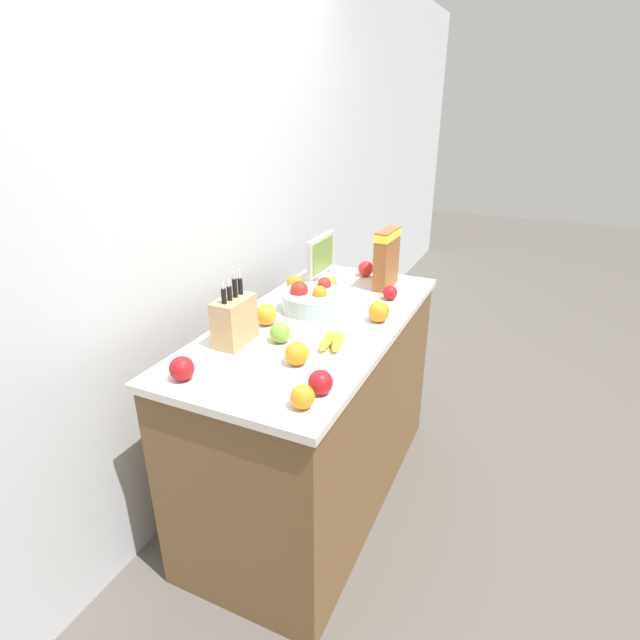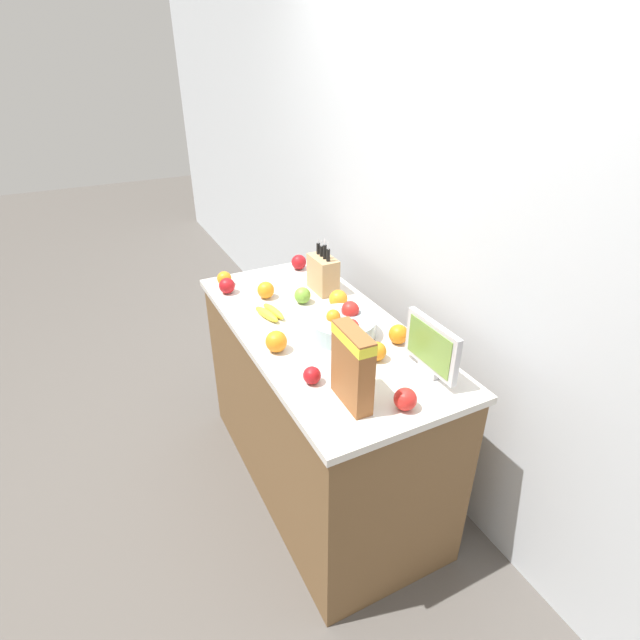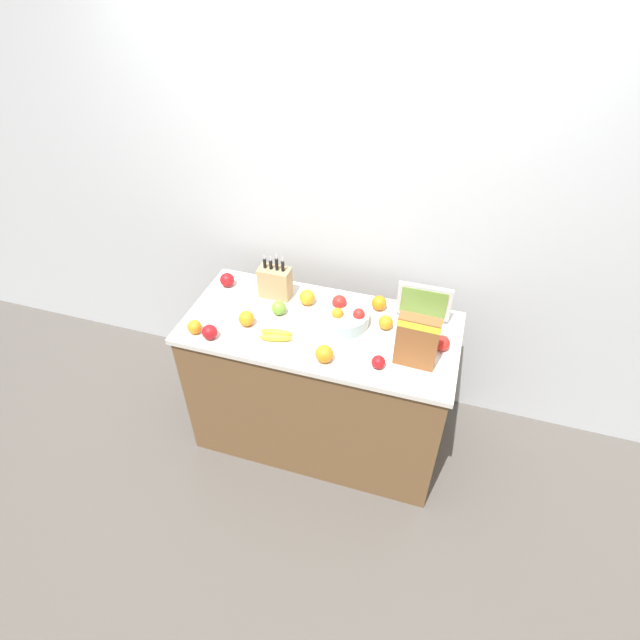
{
  "view_description": "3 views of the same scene",
  "coord_description": "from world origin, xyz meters",
  "views": [
    {
      "loc": [
        -1.7,
        -0.8,
        1.72
      ],
      "look_at": [
        -0.08,
        -0.06,
        0.94
      ],
      "focal_mm": 28.0,
      "sensor_mm": 36.0,
      "label": 1
    },
    {
      "loc": [
        1.68,
        -0.84,
        1.99
      ],
      "look_at": [
        0.02,
        -0.01,
        0.95
      ],
      "focal_mm": 28.0,
      "sensor_mm": 36.0,
      "label": 2
    },
    {
      "loc": [
        0.58,
        -1.89,
        2.6
      ],
      "look_at": [
        0.01,
        -0.04,
        0.97
      ],
      "focal_mm": 28.0,
      "sensor_mm": 36.0,
      "label": 3
    }
  ],
  "objects": [
    {
      "name": "counter",
      "position": [
        0.0,
        0.0,
        0.45
      ],
      "size": [
        1.44,
        0.67,
        0.9
      ],
      "color": "brown",
      "rests_on": "ground_plane"
    },
    {
      "name": "orange_mid_left",
      "position": [
        -0.6,
        -0.24,
        0.94
      ],
      "size": [
        0.07,
        0.07,
        0.07
      ],
      "primitive_type": "sphere",
      "color": "orange",
      "rests_on": "counter"
    },
    {
      "name": "orange_near_bowl",
      "position": [
        0.33,
        0.08,
        0.94
      ],
      "size": [
        0.08,
        0.08,
        0.08
      ],
      "primitive_type": "sphere",
      "color": "orange",
      "rests_on": "counter"
    },
    {
      "name": "apple_middle",
      "position": [
        -0.24,
        0.03,
        0.94
      ],
      "size": [
        0.08,
        0.08,
        0.08
      ],
      "primitive_type": "sphere",
      "color": "#6B9E33",
      "rests_on": "counter"
    },
    {
      "name": "orange_front_left",
      "position": [
        0.26,
        0.23,
        0.94
      ],
      "size": [
        0.08,
        0.08,
        0.08
      ],
      "primitive_type": "sphere",
      "color": "orange",
      "rests_on": "counter"
    },
    {
      "name": "wall_back",
      "position": [
        0.0,
        0.55,
        1.3
      ],
      "size": [
        9.0,
        0.06,
        2.6
      ],
      "color": "silver",
      "rests_on": "ground_plane"
    },
    {
      "name": "orange_front_right",
      "position": [
        0.09,
        -0.24,
        0.95
      ],
      "size": [
        0.09,
        0.09,
        0.09
      ],
      "primitive_type": "sphere",
      "color": "orange",
      "rests_on": "counter"
    },
    {
      "name": "apple_rightmost",
      "position": [
        0.62,
        0.01,
        0.94
      ],
      "size": [
        0.08,
        0.08,
        0.08
      ],
      "primitive_type": "sphere",
      "color": "red",
      "rests_on": "counter"
    },
    {
      "name": "knife_block",
      "position": [
        -0.32,
        0.18,
        0.99
      ],
      "size": [
        0.17,
        0.1,
        0.28
      ],
      "color": "tan",
      "rests_on": "counter"
    },
    {
      "name": "orange_back_center",
      "position": [
        -0.37,
        -0.1,
        0.94
      ],
      "size": [
        0.08,
        0.08,
        0.08
      ],
      "primitive_type": "sphere",
      "color": "orange",
      "rests_on": "counter"
    },
    {
      "name": "orange_mid_right",
      "position": [
        -0.12,
        0.16,
        0.94
      ],
      "size": [
        0.09,
        0.09,
        0.09
      ],
      "primitive_type": "sphere",
      "color": "orange",
      "rests_on": "counter"
    },
    {
      "name": "apple_front",
      "position": [
        0.35,
        -0.21,
        0.93
      ],
      "size": [
        0.07,
        0.07,
        0.07
      ],
      "primitive_type": "sphere",
      "color": "#A31419",
      "rests_on": "counter"
    },
    {
      "name": "apple_rear",
      "position": [
        -0.51,
        -0.25,
        0.94
      ],
      "size": [
        0.08,
        0.08,
        0.08
      ],
      "primitive_type": "sphere",
      "color": "#A31419",
      "rests_on": "counter"
    },
    {
      "name": "banana_bunch",
      "position": [
        -0.19,
        -0.15,
        0.92
      ],
      "size": [
        0.18,
        0.11,
        0.04
      ],
      "rotation": [
        0.0,
        0.0,
        0.3
      ],
      "color": "yellow",
      "rests_on": "counter"
    },
    {
      "name": "apple_near_bananas",
      "position": [
        -0.62,
        0.19,
        0.94
      ],
      "size": [
        0.08,
        0.08,
        0.08
      ],
      "primitive_type": "sphere",
      "color": "#A31419",
      "rests_on": "counter"
    },
    {
      "name": "small_monitor",
      "position": [
        0.5,
        0.21,
        1.02
      ],
      "size": [
        0.28,
        0.03,
        0.22
      ],
      "color": "#B7B7BC",
      "rests_on": "counter"
    },
    {
      "name": "fruit_bowl",
      "position": [
        0.1,
        0.06,
        0.95
      ],
      "size": [
        0.28,
        0.28,
        0.13
      ],
      "color": "#99B2B7",
      "rests_on": "counter"
    },
    {
      "name": "ground_plane",
      "position": [
        0.0,
        0.0,
        0.0
      ],
      "size": [
        14.0,
        14.0,
        0.0
      ],
      "primitive_type": "plane",
      "color": "#514C47"
    },
    {
      "name": "cereal_box",
      "position": [
        0.51,
        -0.13,
        1.05
      ],
      "size": [
        0.2,
        0.07,
        0.28
      ],
      "rotation": [
        0.0,
        0.0,
        -0.04
      ],
      "color": "brown",
      "rests_on": "counter"
    }
  ]
}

